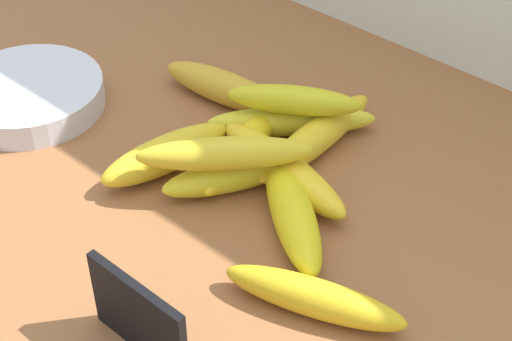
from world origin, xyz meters
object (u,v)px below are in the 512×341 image
banana_9 (227,154)px  banana_7 (314,297)px  banana_3 (291,121)px  banana_5 (316,137)px  banana_4 (282,169)px  banana_10 (294,100)px  banana_2 (235,176)px  fruit_bowl (29,95)px  banana_8 (293,213)px  banana_0 (225,88)px  banana_1 (246,144)px  banana_6 (166,154)px  chalkboard_sign (140,320)px

banana_9 → banana_7: bearing=-21.4°
banana_3 → banana_5: size_ratio=0.98×
banana_4 → banana_10: banana_10 is taller
banana_3 → banana_5: 4.12cm
banana_9 → banana_10: (-1.13, 12.25, -0.22)cm
banana_2 → banana_4: (3.17, 3.93, 0.25)cm
fruit_bowl → banana_10: 32.37cm
banana_5 → banana_8: size_ratio=1.14×
banana_0 → banana_3: banana_0 is taller
banana_5 → banana_8: 13.13cm
banana_1 → banana_5: banana_5 is taller
banana_3 → banana_8: bearing=-50.1°
fruit_bowl → banana_3: banana_3 is taller
banana_1 → banana_3: banana_3 is taller
banana_3 → banana_9: size_ratio=1.06×
banana_3 → banana_10: (0.61, -0.44, 3.44)cm
banana_9 → banana_6: bearing=-170.2°
banana_0 → banana_9: 17.36cm
banana_7 → banana_8: 10.86cm
banana_1 → banana_2: bearing=-59.9°
banana_7 → banana_10: size_ratio=1.14×
banana_7 → banana_4: bearing=139.2°
banana_0 → banana_2: banana_0 is taller
banana_0 → banana_7: (28.52, -18.87, -0.23)cm
banana_1 → banana_0: bearing=145.4°
banana_0 → banana_10: (10.65, -0.05, 3.18)cm
banana_1 → banana_3: 6.65cm
fruit_bowl → banana_3: size_ratio=0.93×
banana_0 → banana_3: 10.05cm
chalkboard_sign → banana_10: 33.36cm
banana_0 → banana_6: size_ratio=1.11×
chalkboard_sign → banana_2: chalkboard_sign is taller
chalkboard_sign → banana_7: chalkboard_sign is taller
banana_1 → chalkboard_sign: bearing=-66.7°
fruit_bowl → banana_4: size_ratio=0.93×
fruit_bowl → banana_1: bearing=21.2°
banana_2 → banana_7: same height
banana_4 → banana_10: size_ratio=1.27×
banana_1 → banana_7: (19.57, -12.70, 0.12)cm
banana_6 → banana_7: size_ratio=0.92×
banana_0 → banana_4: size_ratio=0.91×
banana_2 → banana_8: size_ratio=0.90×
banana_8 → banana_10: (-9.60, 11.79, 3.09)cm
banana_1 → banana_10: (1.70, 6.12, 3.53)cm
banana_5 → banana_10: bearing=177.0°
chalkboard_sign → banana_4: size_ratio=0.57×
banana_3 → banana_6: (-6.14, -14.04, 0.31)cm
banana_4 → banana_2: bearing=-128.9°
banana_4 → banana_8: size_ratio=1.10×
banana_0 → banana_6: banana_6 is taller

